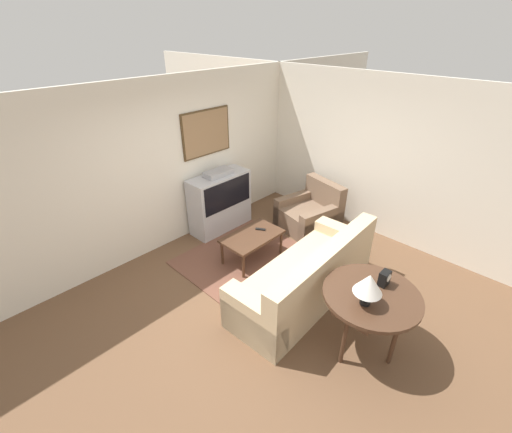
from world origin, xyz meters
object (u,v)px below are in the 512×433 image
tv (220,202)px  armchair (310,214)px  console_table (371,299)px  couch (307,278)px  table_lamp (369,284)px  mantel_clock (384,278)px  coffee_table (252,238)px

tv → armchair: size_ratio=1.03×
console_table → tv: bearing=79.4°
couch → armchair: (1.57, 1.09, -0.06)m
armchair → table_lamp: table_lamp is taller
table_lamp → mantel_clock: 0.44m
armchair → console_table: (-1.76, -2.07, 0.46)m
couch → console_table: (-0.20, -0.98, 0.40)m
console_table → mantel_clock: bearing=-2.7°
armchair → console_table: size_ratio=1.05×
tv → couch: size_ratio=0.49×
coffee_table → mantel_clock: mantel_clock is taller
armchair → mantel_clock: bearing=-23.9°
couch → console_table: bearing=75.9°
tv → coffee_table: tv is taller
mantel_clock → table_lamp: bearing=179.9°
tv → coffee_table: 1.15m
console_table → table_lamp: 0.38m
couch → armchair: 1.91m
armchair → mantel_clock: (-1.54, -2.08, 0.62)m
tv → armchair: bearing=-45.1°
tv → table_lamp: table_lamp is taller
armchair → console_table: 2.76m
couch → table_lamp: 1.29m
tv → console_table: bearing=-100.6°
tv → table_lamp: bearing=-103.7°
armchair → coffee_table: size_ratio=1.16×
coffee_table → console_table: bearing=-98.2°
tv → coffee_table: (-0.30, -1.11, -0.13)m
coffee_table → armchair: bearing=-2.2°
mantel_clock → armchair: bearing=53.4°
tv → couch: tv is taller
couch → table_lamp: bearing=66.0°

